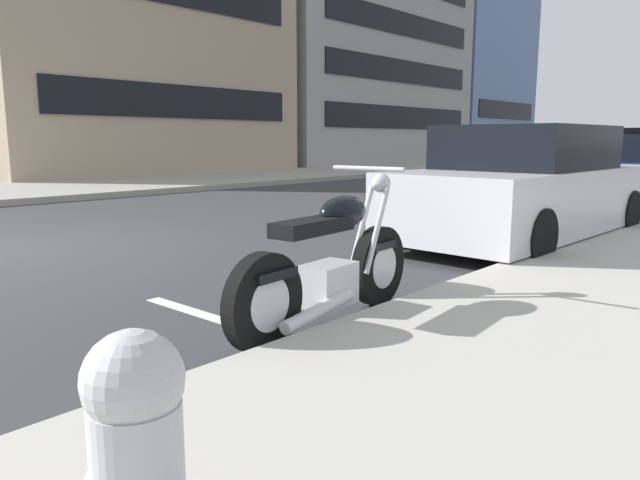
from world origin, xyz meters
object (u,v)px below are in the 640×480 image
Objects in this scene: parked_motorcycle at (331,266)px; fire_hydrant at (138,471)px; parked_car_behind_motorcycle at (526,188)px; parked_car_at_intersection at (626,172)px.

parked_motorcycle is 2.69× the size of fire_hydrant.
parked_motorcycle is at bearing -172.35° from parked_car_behind_motorcycle.
parked_car_at_intersection is at bearing 9.95° from fire_hydrant.
parked_car_behind_motorcycle is 1.00× the size of parked_car_at_intersection.
parked_motorcycle is 2.85m from fire_hydrant.
parked_car_behind_motorcycle is 5.48m from parked_car_at_intersection.
fire_hydrant is at bearing -162.31° from parked_car_behind_motorcycle.
parked_car_behind_motorcycle is at bearing 0.77° from parked_motorcycle.
fire_hydrant is (-12.31, -2.16, -0.13)m from parked_car_at_intersection.
parked_car_behind_motorcycle is 7.10m from fire_hydrant.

